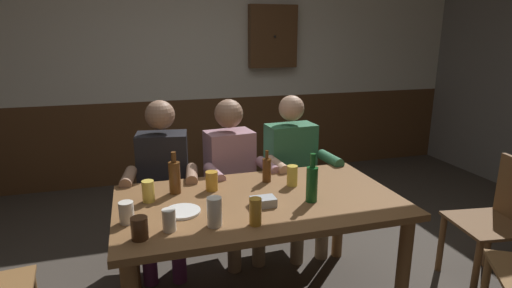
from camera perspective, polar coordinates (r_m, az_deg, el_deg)
The scene contains 21 objects.
back_wall_upper at distance 4.80m, azimuth -8.88°, elevation 14.77°, with size 6.57×0.12×1.44m, color silver.
back_wall_wainscot at distance 4.95m, azimuth -8.32°, elevation 0.83°, with size 6.57×0.12×0.94m, color brown.
dining_table at distance 2.52m, azimuth 0.43°, elevation -9.65°, with size 1.68×0.96×0.73m.
person_0 at distance 3.07m, azimuth -12.75°, elevation -4.54°, with size 0.54×0.57×1.22m.
person_1 at distance 3.14m, azimuth -3.20°, elevation -3.78°, with size 0.52×0.56×1.21m.
person_2 at distance 3.28m, azimuth 5.35°, elevation -3.06°, with size 0.54×0.55×1.22m.
chair_empty_far_end at distance 3.25m, azimuth 30.62°, elevation -8.99°, with size 0.50×0.50×0.88m.
condiment_caddy at distance 2.38m, azimuth 1.00°, elevation -7.99°, with size 0.14×0.10×0.05m, color #B2B7BC.
plate_0 at distance 2.33m, azimuth -10.14°, elevation -9.18°, with size 0.20×0.20×0.01m, color white.
bottle_0 at distance 2.58m, azimuth -11.19°, elevation -4.45°, with size 0.07×0.07×0.26m.
bottle_1 at distance 2.73m, azimuth 1.50°, elevation -3.57°, with size 0.06×0.06×0.21m.
bottle_2 at distance 2.43m, azimuth 7.74°, elevation -5.32°, with size 0.07×0.07×0.29m.
pint_glass_0 at distance 2.14m, azimuth -0.08°, elevation -9.35°, with size 0.06×0.06×0.15m, color gold.
pint_glass_1 at distance 2.09m, azimuth -15.81°, elevation -11.16°, with size 0.08×0.08×0.11m, color #4C2D19.
pint_glass_2 at distance 2.27m, azimuth -17.47°, elevation -9.02°, with size 0.08×0.08×0.12m, color white.
pint_glass_3 at distance 2.67m, azimuth 5.04°, elevation -4.39°, with size 0.07×0.07×0.13m, color #E5C64C.
pint_glass_4 at distance 2.60m, azimuth -6.14°, elevation -5.11°, with size 0.08×0.08×0.12m, color gold.
pint_glass_5 at distance 2.50m, azimuth -14.68°, elevation -6.34°, with size 0.07×0.07×0.13m, color #E5C64C.
pint_glass_6 at distance 2.14m, azimuth -5.77°, elevation -9.32°, with size 0.08×0.08×0.15m, color white.
pint_glass_7 at distance 2.13m, azimuth -11.94°, elevation -10.25°, with size 0.07×0.07×0.11m, color white.
wall_dart_cabinet at distance 4.89m, azimuth 2.34°, elevation 14.63°, with size 0.56×0.15×0.70m.
Camera 1 is at (-0.67, -2.25, 1.69)m, focal length 28.92 mm.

